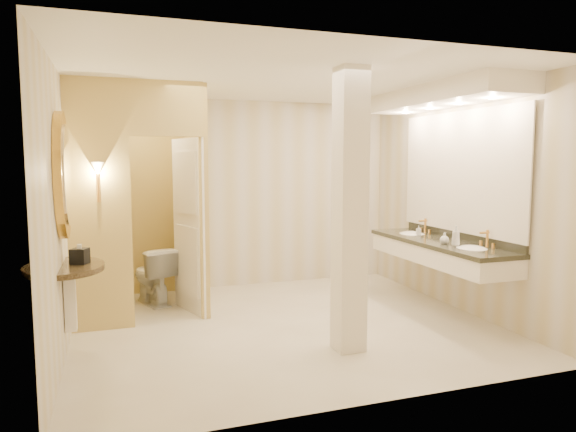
% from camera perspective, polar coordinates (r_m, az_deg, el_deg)
% --- Properties ---
extents(floor, '(4.50, 4.50, 0.00)m').
position_cam_1_polar(floor, '(5.88, -0.32, -12.00)').
color(floor, silver).
rests_on(floor, ground).
extents(ceiling, '(4.50, 4.50, 0.00)m').
position_cam_1_polar(ceiling, '(5.66, -0.34, 14.96)').
color(ceiling, white).
rests_on(ceiling, wall_back).
extents(wall_back, '(4.50, 0.02, 2.70)m').
position_cam_1_polar(wall_back, '(7.53, -5.12, 2.43)').
color(wall_back, beige).
rests_on(wall_back, floor).
extents(wall_front, '(4.50, 0.02, 2.70)m').
position_cam_1_polar(wall_front, '(3.78, 9.27, -1.25)').
color(wall_front, beige).
rests_on(wall_front, floor).
extents(wall_left, '(0.02, 4.00, 2.70)m').
position_cam_1_polar(wall_left, '(5.35, -23.84, 0.45)').
color(wall_left, beige).
rests_on(wall_left, floor).
extents(wall_right, '(0.02, 4.00, 2.70)m').
position_cam_1_polar(wall_right, '(6.67, 18.35, 1.68)').
color(wall_right, beige).
rests_on(wall_right, floor).
extents(toilet_closet, '(1.50, 1.55, 2.70)m').
position_cam_1_polar(toilet_closet, '(6.33, -12.81, 1.93)').
color(toilet_closet, '#CFC06C').
rests_on(toilet_closet, floor).
extents(wall_sconce, '(0.14, 0.14, 0.42)m').
position_cam_1_polar(wall_sconce, '(5.74, -20.39, 4.76)').
color(wall_sconce, gold).
rests_on(wall_sconce, toilet_closet).
extents(vanity, '(0.75, 2.43, 2.09)m').
position_cam_1_polar(vanity, '(6.44, 16.87, 4.05)').
color(vanity, white).
rests_on(vanity, floor).
extents(console_shelf, '(0.89, 0.89, 1.89)m').
position_cam_1_polar(console_shelf, '(5.11, -23.66, 0.05)').
color(console_shelf, black).
rests_on(console_shelf, floor).
extents(pillar, '(0.27, 0.27, 2.70)m').
position_cam_1_polar(pillar, '(4.91, 6.87, 0.47)').
color(pillar, white).
rests_on(pillar, floor).
extents(tissue_box, '(0.18, 0.18, 0.14)m').
position_cam_1_polar(tissue_box, '(5.19, -22.13, -4.13)').
color(tissue_box, black).
rests_on(tissue_box, console_shelf).
extents(toilet, '(0.62, 0.82, 0.74)m').
position_cam_1_polar(toilet, '(6.85, -14.80, -6.40)').
color(toilet, white).
rests_on(toilet, floor).
extents(soap_bottle_a, '(0.07, 0.08, 0.13)m').
position_cam_1_polar(soap_bottle_a, '(6.85, 14.31, -1.56)').
color(soap_bottle_a, beige).
rests_on(soap_bottle_a, vanity).
extents(soap_bottle_b, '(0.12, 0.12, 0.13)m').
position_cam_1_polar(soap_bottle_b, '(6.21, 16.99, -2.37)').
color(soap_bottle_b, silver).
rests_on(soap_bottle_b, vanity).
extents(soap_bottle_c, '(0.11, 0.11, 0.23)m').
position_cam_1_polar(soap_bottle_c, '(6.09, 18.15, -2.11)').
color(soap_bottle_c, '#C6B28C').
rests_on(soap_bottle_c, vanity).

